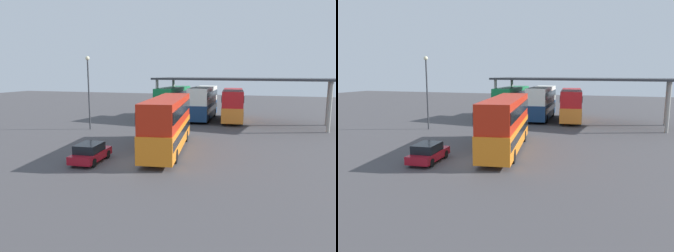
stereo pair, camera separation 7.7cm
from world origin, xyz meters
TOP-DOWN VIEW (x-y plane):
  - ground_plane at (0.00, 0.00)m, footprint 140.00×140.00m
  - double_decker_main at (1.17, 4.16)m, footprint 4.08×11.76m
  - parked_hatchback at (-2.99, -0.72)m, footprint 1.95×3.85m
  - double_decker_near_canopy at (-3.81, 22.25)m, footprint 2.62×10.43m
  - double_decker_mid_row at (0.37, 22.17)m, footprint 2.95×10.25m
  - double_decker_far_right at (4.28, 21.95)m, footprint 3.57×10.24m
  - depot_canopy at (5.19, 20.30)m, footprint 21.74×8.93m
  - lamppost_tall at (-9.99, 10.80)m, footprint 0.44×0.44m

SIDE VIEW (x-z plane):
  - ground_plane at x=0.00m, z-range 0.00..0.00m
  - parked_hatchback at x=-2.99m, z-range 0.00..1.35m
  - double_decker_far_right at x=4.28m, z-range 0.20..4.22m
  - double_decker_near_canopy at x=-3.81m, z-range 0.20..4.42m
  - double_decker_main at x=1.17m, z-range 0.21..4.47m
  - double_decker_mid_row at x=0.37m, z-range 0.20..4.52m
  - lamppost_tall at x=-9.99m, z-range 1.02..8.95m
  - depot_canopy at x=5.19m, z-range 2.44..7.98m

